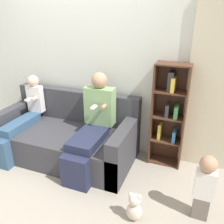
% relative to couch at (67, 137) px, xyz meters
% --- Properties ---
extents(ground_plane, '(14.00, 14.00, 0.00)m').
position_rel_couch_xyz_m(ground_plane, '(0.06, -0.58, -0.28)').
color(ground_plane, '#9E9384').
extents(back_wall, '(10.00, 0.06, 2.55)m').
position_rel_couch_xyz_m(back_wall, '(0.06, 0.50, 0.99)').
color(back_wall, silver).
rests_on(back_wall, ground_plane).
extents(curtain_panel, '(0.80, 0.04, 2.13)m').
position_rel_couch_xyz_m(curtain_panel, '(1.92, 0.45, 0.79)').
color(curtain_panel, beige).
rests_on(curtain_panel, ground_plane).
extents(couch, '(1.93, 0.95, 0.88)m').
position_rel_couch_xyz_m(couch, '(0.00, 0.00, 0.00)').
color(couch, '#38383D').
rests_on(couch, ground_plane).
extents(adult_seated, '(0.40, 0.90, 1.22)m').
position_rel_couch_xyz_m(adult_seated, '(0.46, -0.08, 0.33)').
color(adult_seated, '#232842').
rests_on(adult_seated, ground_plane).
extents(child_seated, '(0.24, 0.92, 1.08)m').
position_rel_couch_xyz_m(child_seated, '(-0.62, -0.14, 0.24)').
color(child_seated, '#335170').
rests_on(child_seated, ground_plane).
extents(toddler_standing, '(0.19, 0.16, 0.72)m').
position_rel_couch_xyz_m(toddler_standing, '(1.85, -0.50, 0.11)').
color(toddler_standing, '#70665B').
rests_on(toddler_standing, ground_plane).
extents(bookshelf, '(0.42, 0.26, 1.37)m').
position_rel_couch_xyz_m(bookshelf, '(1.35, 0.36, 0.44)').
color(bookshelf, '#4C2D1E').
rests_on(bookshelf, ground_plane).
extents(teddy_bear, '(0.16, 0.13, 0.33)m').
position_rel_couch_xyz_m(teddy_bear, '(1.24, -0.79, -0.13)').
color(teddy_bear, beige).
rests_on(teddy_bear, ground_plane).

